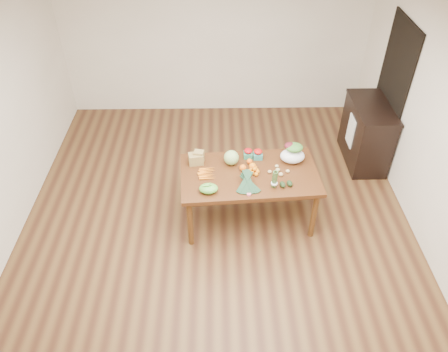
{
  "coord_description": "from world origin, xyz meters",
  "views": [
    {
      "loc": [
        0.02,
        -3.86,
        4.1
      ],
      "look_at": [
        0.09,
        0.0,
        0.89
      ],
      "focal_mm": 35.0,
      "sensor_mm": 36.0,
      "label": 1
    }
  ],
  "objects_px": {
    "paper_bag": "(196,158)",
    "asparagus_bundle": "(275,179)",
    "cabinet": "(366,134)",
    "salad_bag": "(293,154)",
    "dining_table": "(249,196)",
    "mandarin_cluster": "(255,170)",
    "cabbage": "(231,158)",
    "kale_bunch": "(248,184)"
  },
  "relations": [
    {
      "from": "dining_table",
      "to": "salad_bag",
      "type": "distance_m",
      "value": 0.77
    },
    {
      "from": "paper_bag",
      "to": "salad_bag",
      "type": "bearing_deg",
      "value": 0.7
    },
    {
      "from": "dining_table",
      "to": "cabbage",
      "type": "bearing_deg",
      "value": 134.12
    },
    {
      "from": "cabbage",
      "to": "salad_bag",
      "type": "xyz_separation_m",
      "value": [
        0.76,
        0.03,
        0.03
      ]
    },
    {
      "from": "cabinet",
      "to": "salad_bag",
      "type": "distance_m",
      "value": 1.67
    },
    {
      "from": "dining_table",
      "to": "kale_bunch",
      "type": "height_order",
      "value": "kale_bunch"
    },
    {
      "from": "cabinet",
      "to": "paper_bag",
      "type": "bearing_deg",
      "value": -157.47
    },
    {
      "from": "dining_table",
      "to": "paper_bag",
      "type": "height_order",
      "value": "paper_bag"
    },
    {
      "from": "cabinet",
      "to": "mandarin_cluster",
      "type": "bearing_deg",
      "value": -145.21
    },
    {
      "from": "paper_bag",
      "to": "salad_bag",
      "type": "xyz_separation_m",
      "value": [
        1.2,
        0.01,
        0.04
      ]
    },
    {
      "from": "kale_bunch",
      "to": "cabinet",
      "type": "bearing_deg",
      "value": 35.4
    },
    {
      "from": "paper_bag",
      "to": "dining_table",
      "type": "bearing_deg",
      "value": -17.81
    },
    {
      "from": "cabinet",
      "to": "salad_bag",
      "type": "height_order",
      "value": "salad_bag"
    },
    {
      "from": "mandarin_cluster",
      "to": "paper_bag",
      "type": "bearing_deg",
      "value": 164.63
    },
    {
      "from": "dining_table",
      "to": "paper_bag",
      "type": "xyz_separation_m",
      "value": [
        -0.65,
        0.21,
        0.46
      ]
    },
    {
      "from": "asparagus_bundle",
      "to": "cabbage",
      "type": "bearing_deg",
      "value": 132.51
    },
    {
      "from": "dining_table",
      "to": "cabinet",
      "type": "xyz_separation_m",
      "value": [
        1.82,
        1.23,
        0.1
      ]
    },
    {
      "from": "paper_bag",
      "to": "cabbage",
      "type": "height_order",
      "value": "cabbage"
    },
    {
      "from": "cabinet",
      "to": "salad_bag",
      "type": "bearing_deg",
      "value": -141.59
    },
    {
      "from": "dining_table",
      "to": "asparagus_bundle",
      "type": "relative_size",
      "value": 6.65
    },
    {
      "from": "kale_bunch",
      "to": "mandarin_cluster",
      "type": "bearing_deg",
      "value": 67.8
    },
    {
      "from": "cabbage",
      "to": "kale_bunch",
      "type": "xyz_separation_m",
      "value": [
        0.18,
        -0.48,
        -0.01
      ]
    },
    {
      "from": "cabinet",
      "to": "cabbage",
      "type": "relative_size",
      "value": 5.49
    },
    {
      "from": "cabinet",
      "to": "asparagus_bundle",
      "type": "distance_m",
      "value": 2.19
    },
    {
      "from": "cabbage",
      "to": "mandarin_cluster",
      "type": "height_order",
      "value": "cabbage"
    },
    {
      "from": "mandarin_cluster",
      "to": "kale_bunch",
      "type": "xyz_separation_m",
      "value": [
        -0.1,
        -0.3,
        0.04
      ]
    },
    {
      "from": "dining_table",
      "to": "mandarin_cluster",
      "type": "height_order",
      "value": "mandarin_cluster"
    },
    {
      "from": "dining_table",
      "to": "cabinet",
      "type": "height_order",
      "value": "cabinet"
    },
    {
      "from": "cabbage",
      "to": "asparagus_bundle",
      "type": "height_order",
      "value": "asparagus_bundle"
    },
    {
      "from": "mandarin_cluster",
      "to": "salad_bag",
      "type": "relative_size",
      "value": 0.59
    },
    {
      "from": "cabinet",
      "to": "kale_bunch",
      "type": "distance_m",
      "value": 2.43
    },
    {
      "from": "cabbage",
      "to": "asparagus_bundle",
      "type": "bearing_deg",
      "value": -43.52
    },
    {
      "from": "cabinet",
      "to": "kale_bunch",
      "type": "bearing_deg",
      "value": -140.62
    },
    {
      "from": "paper_bag",
      "to": "asparagus_bundle",
      "type": "relative_size",
      "value": 0.94
    },
    {
      "from": "paper_bag",
      "to": "kale_bunch",
      "type": "xyz_separation_m",
      "value": [
        0.61,
        -0.5,
        -0.0
      ]
    },
    {
      "from": "cabinet",
      "to": "salad_bag",
      "type": "relative_size",
      "value": 3.34
    },
    {
      "from": "paper_bag",
      "to": "salad_bag",
      "type": "height_order",
      "value": "salad_bag"
    },
    {
      "from": "dining_table",
      "to": "cabbage",
      "type": "xyz_separation_m",
      "value": [
        -0.22,
        0.19,
        0.47
      ]
    },
    {
      "from": "paper_bag",
      "to": "mandarin_cluster",
      "type": "bearing_deg",
      "value": -15.37
    },
    {
      "from": "cabinet",
      "to": "mandarin_cluster",
      "type": "xyz_separation_m",
      "value": [
        -1.76,
        -1.22,
        0.32
      ]
    },
    {
      "from": "paper_bag",
      "to": "kale_bunch",
      "type": "relative_size",
      "value": 0.58
    },
    {
      "from": "cabbage",
      "to": "salad_bag",
      "type": "height_order",
      "value": "salad_bag"
    }
  ]
}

